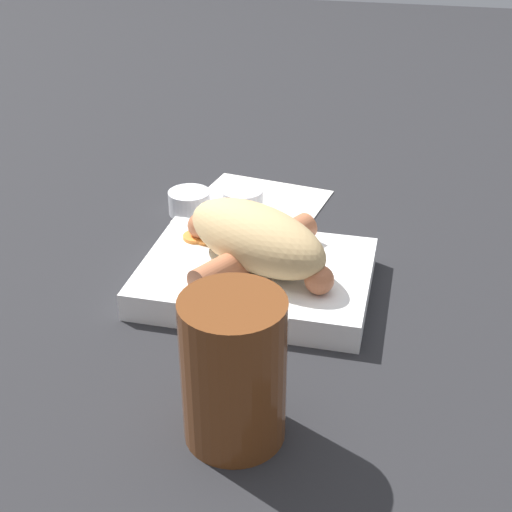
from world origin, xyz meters
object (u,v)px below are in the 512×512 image
object	(u,v)px
food_tray	(256,277)
condiment_cup_near	(242,201)
bread_roll	(258,239)
sausage	(256,251)
drink_glass	(234,370)
condiment_cup_far	(190,203)

from	to	relation	value
food_tray	condiment_cup_near	distance (m)	0.17
bread_roll	sausage	world-z (taller)	bread_roll
condiment_cup_near	drink_glass	world-z (taller)	drink_glass
condiment_cup_far	sausage	bearing A→B (deg)	-51.32
food_tray	bread_roll	world-z (taller)	bread_roll
food_tray	bread_roll	xyz separation A→B (m)	(0.00, -0.00, 0.04)
condiment_cup_near	food_tray	bearing A→B (deg)	-71.48
sausage	condiment_cup_near	world-z (taller)	sausage
bread_roll	drink_glass	world-z (taller)	drink_glass
condiment_cup_far	food_tray	bearing A→B (deg)	-51.79
food_tray	drink_glass	bearing A→B (deg)	-81.38
sausage	condiment_cup_near	xyz separation A→B (m)	(-0.05, 0.16, -0.03)
bread_roll	sausage	xyz separation A→B (m)	(-0.00, 0.01, -0.02)
sausage	drink_glass	distance (m)	0.20
condiment_cup_near	drink_glass	size ratio (longest dim) A/B	0.43
bread_roll	condiment_cup_far	world-z (taller)	bread_roll
sausage	condiment_cup_far	bearing A→B (deg)	128.68
food_tray	condiment_cup_far	distance (m)	0.19
drink_glass	condiment_cup_near	bearing A→B (deg)	103.28
sausage	drink_glass	world-z (taller)	drink_glass
condiment_cup_far	drink_glass	size ratio (longest dim) A/B	0.43
condiment_cup_near	condiment_cup_far	size ratio (longest dim) A/B	1.00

